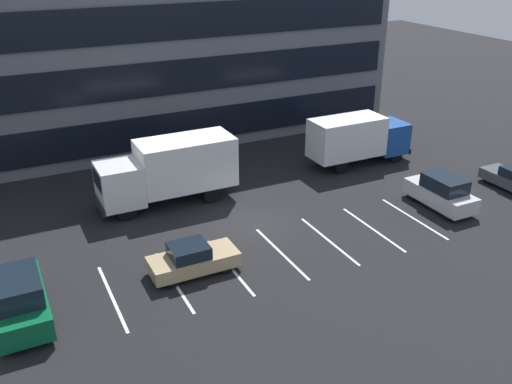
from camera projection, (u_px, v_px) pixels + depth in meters
ground_plane at (252, 224)px, 30.47m from camera, size 120.00×120.00×0.00m
office_building at (147, 39)px, 42.07m from camera, size 35.65×12.09×14.40m
lot_markings at (281, 253)px, 27.73m from camera, size 16.94×5.40×0.01m
box_truck_white at (169, 169)px, 32.19m from camera, size 8.07×2.67×3.74m
box_truck_blue at (358, 137)px, 37.82m from camera, size 7.23×2.40×3.35m
suv_forest at (19, 299)px, 22.47m from camera, size 2.03×4.78×2.16m
sedan_tan at (193, 259)px, 25.88m from camera, size 4.14×1.73×1.48m
suv_silver at (441, 192)px, 32.04m from camera, size 1.83×4.31×1.95m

